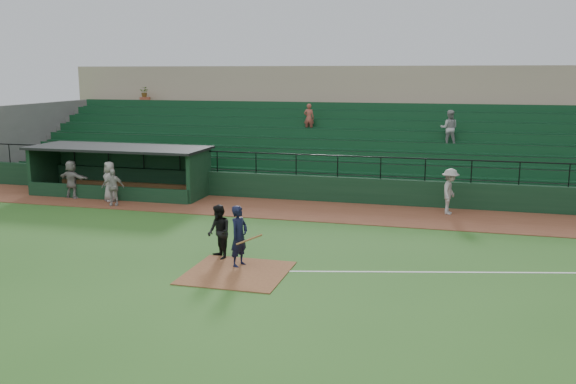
# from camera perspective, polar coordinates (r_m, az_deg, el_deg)

# --- Properties ---
(ground) EXTENTS (90.00, 90.00, 0.00)m
(ground) POSITION_cam_1_polar(r_m,az_deg,el_deg) (20.00, -3.75, -6.57)
(ground) COLOR #28571C
(ground) RESTS_ON ground
(warning_track) EXTENTS (40.00, 4.00, 0.03)m
(warning_track) POSITION_cam_1_polar(r_m,az_deg,el_deg) (27.44, 1.63, -1.69)
(warning_track) COLOR brown
(warning_track) RESTS_ON ground
(home_plate_dirt) EXTENTS (3.00, 3.00, 0.03)m
(home_plate_dirt) POSITION_cam_1_polar(r_m,az_deg,el_deg) (19.10, -4.72, -7.40)
(home_plate_dirt) COLOR brown
(home_plate_dirt) RESTS_ON ground
(foul_line) EXTENTS (17.49, 4.44, 0.01)m
(foul_line) POSITION_cam_1_polar(r_m,az_deg,el_deg) (20.24, 19.60, -6.98)
(foul_line) COLOR white
(foul_line) RESTS_ON ground
(stadium_structure) EXTENTS (38.00, 13.08, 6.40)m
(stadium_structure) POSITION_cam_1_polar(r_m,az_deg,el_deg) (35.25, 4.86, 4.86)
(stadium_structure) COLOR #10311B
(stadium_structure) RESTS_ON ground
(dugout) EXTENTS (8.90, 3.20, 2.42)m
(dugout) POSITION_cam_1_polar(r_m,az_deg,el_deg) (32.22, -14.81, 2.22)
(dugout) COLOR #10311B
(dugout) RESTS_ON ground
(batter_at_plate) EXTENTS (1.12, 0.82, 1.95)m
(batter_at_plate) POSITION_cam_1_polar(r_m,az_deg,el_deg) (19.49, -4.51, -4.08)
(batter_at_plate) COLOR black
(batter_at_plate) RESTS_ON ground
(umpire) EXTENTS (1.09, 1.10, 1.79)m
(umpire) POSITION_cam_1_polar(r_m,az_deg,el_deg) (20.38, -6.36, -3.67)
(umpire) COLOR black
(umpire) RESTS_ON ground
(runner) EXTENTS (0.93, 1.37, 1.97)m
(runner) POSITION_cam_1_polar(r_m,az_deg,el_deg) (27.34, 14.65, 0.05)
(runner) COLOR #A19B97
(runner) RESTS_ON warning_track
(dugout_player_a) EXTENTS (1.08, 0.74, 1.70)m
(dugout_player_a) POSITION_cam_1_polar(r_m,az_deg,el_deg) (29.31, -15.78, 0.43)
(dugout_player_a) COLOR #ADA8A2
(dugout_player_a) RESTS_ON warning_track
(dugout_player_b) EXTENTS (1.08, 1.06, 1.88)m
(dugout_player_b) POSITION_cam_1_polar(r_m,az_deg,el_deg) (30.35, -16.04, 0.95)
(dugout_player_b) COLOR #9E9894
(dugout_player_b) RESTS_ON warning_track
(dugout_player_c) EXTENTS (1.78, 0.86, 1.84)m
(dugout_player_c) POSITION_cam_1_polar(r_m,az_deg,el_deg) (31.68, -19.25, 1.13)
(dugout_player_c) COLOR gray
(dugout_player_c) RESTS_ON warning_track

